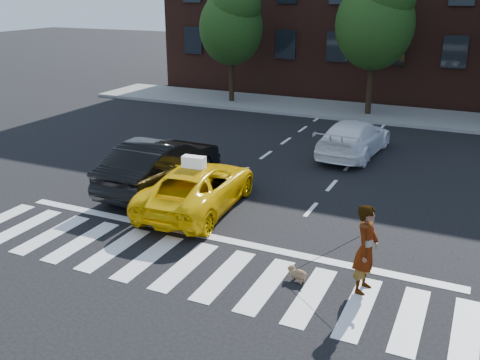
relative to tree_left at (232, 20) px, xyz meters
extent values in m
plane|color=black|center=(6.97, -17.00, -4.44)|extent=(120.00, 120.00, 0.00)
cube|color=silver|center=(6.97, -17.00, -4.43)|extent=(13.00, 2.40, 0.01)
cube|color=silver|center=(6.97, -15.40, -4.43)|extent=(12.00, 0.30, 0.01)
cube|color=slate|center=(6.97, 0.50, -4.37)|extent=(30.00, 4.00, 0.15)
cylinder|color=black|center=(-0.03, 0.00, -2.82)|extent=(0.28, 0.28, 3.25)
ellipsoid|color=#12330E|center=(-0.03, 0.00, -0.41)|extent=(3.38, 3.38, 3.89)
sphere|color=#12330E|center=(0.37, -0.20, 0.76)|extent=(2.60, 2.60, 2.60)
sphere|color=#12330E|center=(-0.38, 0.25, 0.43)|extent=(2.34, 2.34, 2.34)
cylinder|color=black|center=(7.47, 0.00, -2.67)|extent=(0.28, 0.28, 3.55)
ellipsoid|color=#12330E|center=(7.47, 0.00, -0.04)|extent=(3.69, 3.69, 4.25)
sphere|color=#12330E|center=(7.12, 0.25, 0.88)|extent=(2.56, 2.56, 2.56)
imported|color=#FAC305|center=(5.57, -13.83, -3.79)|extent=(2.50, 4.82, 1.30)
imported|color=black|center=(3.70, -12.89, -3.64)|extent=(1.74, 4.90, 1.61)
imported|color=white|center=(8.37, -6.73, -3.77)|extent=(2.22, 4.74, 1.34)
imported|color=#999999|center=(10.89, -16.31, -3.48)|extent=(0.54, 0.75, 1.93)
ellipsoid|color=brown|center=(9.54, -16.53, -4.27)|extent=(0.44, 0.33, 0.22)
sphere|color=brown|center=(9.35, -16.47, -4.21)|extent=(0.21, 0.21, 0.16)
sphere|color=brown|center=(9.29, -16.44, -4.24)|extent=(0.10, 0.10, 0.08)
cylinder|color=brown|center=(9.72, -16.60, -4.21)|extent=(0.12, 0.07, 0.09)
sphere|color=brown|center=(9.37, -16.42, -4.16)|extent=(0.07, 0.07, 0.06)
sphere|color=brown|center=(9.34, -16.52, -4.16)|extent=(0.07, 0.07, 0.06)
cylinder|color=brown|center=(9.41, -16.54, -4.39)|extent=(0.05, 0.05, 0.11)
cylinder|color=brown|center=(9.44, -16.45, -4.39)|extent=(0.05, 0.05, 0.11)
cylinder|color=brown|center=(9.63, -16.62, -4.39)|extent=(0.05, 0.05, 0.11)
cylinder|color=brown|center=(9.66, -16.53, -4.39)|extent=(0.05, 0.05, 0.11)
cube|color=white|center=(5.57, -14.03, -2.98)|extent=(0.67, 0.33, 0.32)
camera|label=1|loc=(12.67, -26.32, 1.57)|focal=40.00mm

